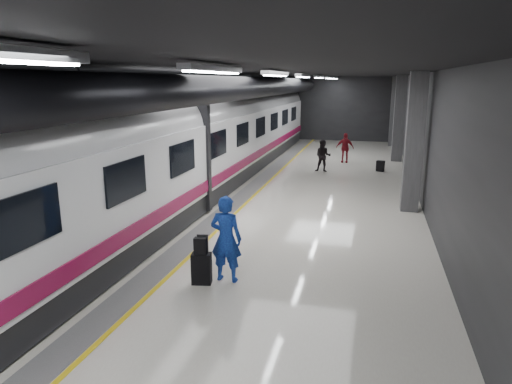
% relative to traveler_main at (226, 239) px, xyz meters
% --- Properties ---
extents(ground, '(40.00, 40.00, 0.00)m').
position_rel_traveler_main_xyz_m(ground, '(-0.35, 4.78, -0.94)').
color(ground, silver).
rests_on(ground, ground).
extents(platform_hall, '(10.02, 40.02, 4.51)m').
position_rel_traveler_main_xyz_m(platform_hall, '(-0.64, 5.73, 2.59)').
color(platform_hall, black).
rests_on(platform_hall, ground).
extents(train, '(3.05, 38.00, 4.05)m').
position_rel_traveler_main_xyz_m(train, '(-3.60, 4.78, 1.13)').
color(train, black).
rests_on(train, ground).
extents(traveler_main, '(0.71, 0.48, 1.89)m').
position_rel_traveler_main_xyz_m(traveler_main, '(0.00, 0.00, 0.00)').
color(traveler_main, blue).
rests_on(traveler_main, ground).
extents(suitcase_main, '(0.45, 0.33, 0.67)m').
position_rel_traveler_main_xyz_m(suitcase_main, '(-0.46, -0.29, -0.61)').
color(suitcase_main, black).
rests_on(suitcase_main, ground).
extents(shoulder_bag, '(0.27, 0.16, 0.35)m').
position_rel_traveler_main_xyz_m(shoulder_bag, '(-0.46, -0.31, -0.09)').
color(shoulder_bag, black).
rests_on(shoulder_bag, suitcase_main).
extents(traveler_far_a, '(0.74, 0.58, 1.51)m').
position_rel_traveler_main_xyz_m(traveler_far_a, '(0.68, 12.70, -0.19)').
color(traveler_far_a, black).
rests_on(traveler_far_a, ground).
extents(traveler_far_b, '(0.92, 0.41, 1.55)m').
position_rel_traveler_main_xyz_m(traveler_far_b, '(1.51, 15.60, -0.17)').
color(traveler_far_b, maroon).
rests_on(traveler_far_b, ground).
extents(suitcase_far, '(0.41, 0.34, 0.52)m').
position_rel_traveler_main_xyz_m(suitcase_far, '(3.33, 13.47, -0.68)').
color(suitcase_far, black).
rests_on(suitcase_far, ground).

